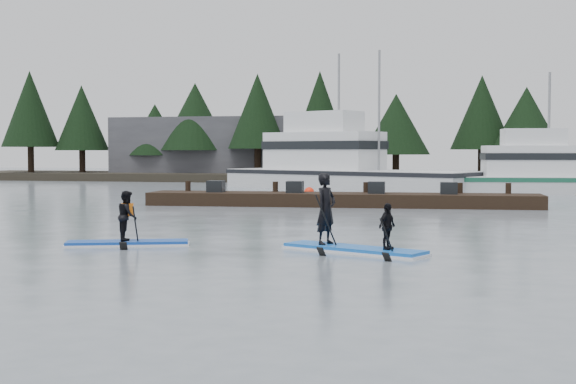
% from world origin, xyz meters
% --- Properties ---
extents(ground, '(160.00, 160.00, 0.00)m').
position_xyz_m(ground, '(0.00, 0.00, 0.00)').
color(ground, slate).
rests_on(ground, ground).
extents(far_shore, '(70.00, 8.00, 0.60)m').
position_xyz_m(far_shore, '(0.00, 42.00, 0.30)').
color(far_shore, '#2D281E').
rests_on(far_shore, ground).
extents(treeline, '(60.00, 4.00, 8.00)m').
position_xyz_m(treeline, '(0.00, 42.00, 0.00)').
color(treeline, black).
rests_on(treeline, ground).
extents(waterfront_building, '(18.00, 6.00, 5.00)m').
position_xyz_m(waterfront_building, '(-14.00, 44.00, 2.50)').
color(waterfront_building, '#4C4C51').
rests_on(waterfront_building, ground).
extents(fishing_boat_large, '(16.44, 10.81, 9.24)m').
position_xyz_m(fishing_boat_large, '(-2.35, 30.59, 0.69)').
color(fishing_boat_large, silver).
rests_on(fishing_boat_large, ground).
extents(fishing_boat_medium, '(12.24, 4.85, 7.44)m').
position_xyz_m(fishing_boat_medium, '(9.75, 28.51, 0.51)').
color(fishing_boat_medium, silver).
rests_on(fishing_boat_medium, ground).
extents(floating_dock, '(16.79, 3.38, 0.56)m').
position_xyz_m(floating_dock, '(0.04, 15.75, 0.28)').
color(floating_dock, black).
rests_on(floating_dock, ground).
extents(buoy_b, '(0.54, 0.54, 0.54)m').
position_xyz_m(buoy_b, '(-3.04, 23.82, 0.00)').
color(buoy_b, '#FF290C').
rests_on(buoy_b, ground).
extents(paddleboard_solo, '(3.08, 1.72, 1.84)m').
position_xyz_m(paddleboard_solo, '(-2.88, 0.61, 0.48)').
color(paddleboard_solo, '#113FA4').
rests_on(paddleboard_solo, ground).
extents(paddleboard_duo, '(3.57, 2.23, 2.37)m').
position_xyz_m(paddleboard_duo, '(2.68, 0.68, 0.58)').
color(paddleboard_duo, blue).
rests_on(paddleboard_duo, ground).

